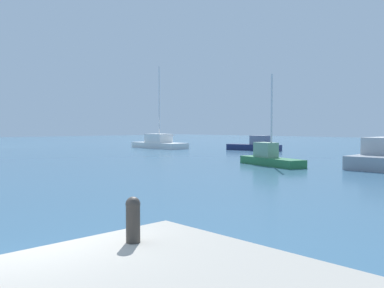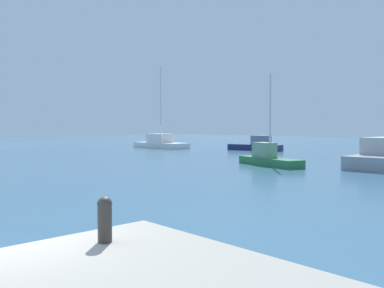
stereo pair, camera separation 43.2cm
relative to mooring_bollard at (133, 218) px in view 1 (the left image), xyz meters
The scene contains 5 objects.
water 25.65m from the mooring_bollard, 56.71° to the left, with size 160.00×160.00×0.00m, color #38607F.
mooring_bollard is the anchor object (origin of this frame).
sailboat_green_center_channel 21.81m from the mooring_bollard, 30.88° to the left, with size 2.69×5.29×5.87m.
sailboat_white_far_right 43.03m from the mooring_bollard, 50.53° to the left, with size 2.58×7.71×9.64m.
motorboat_navy_far_left 38.69m from the mooring_bollard, 35.12° to the left, with size 2.52×6.06×1.60m.
Camera 1 is at (-2.09, -5.68, 2.46)m, focal length 37.94 mm.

